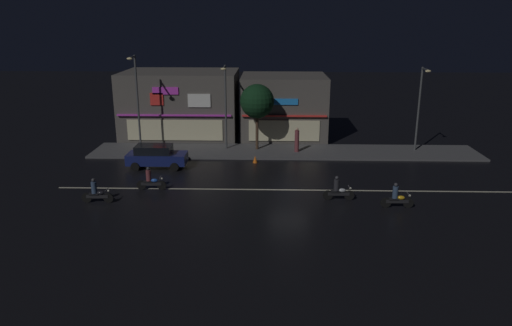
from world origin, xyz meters
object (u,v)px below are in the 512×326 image
object	(u,v)px
pedestrian_on_sidewalk	(297,141)
traffic_cone	(255,159)
streetlamp_east	(420,102)
motorcycle_opposite_lane	(96,193)
motorcycle_following	(338,190)
streetlamp_mid	(225,100)
streetlamp_west	(137,96)
parked_car_near_kerb	(156,156)
motorcycle_lead	(397,197)
motorcycle_trailing_far	(150,180)

from	to	relation	value
pedestrian_on_sidewalk	traffic_cone	world-z (taller)	pedestrian_on_sidewalk
streetlamp_east	motorcycle_opposite_lane	xyz separation A→B (m)	(-22.18, -11.83, -3.50)
motorcycle_following	traffic_cone	world-z (taller)	motorcycle_following
streetlamp_mid	motorcycle_following	xyz separation A→B (m)	(7.72, -11.12, -3.56)
streetlamp_east	traffic_cone	xyz separation A→B (m)	(-13.01, -3.28, -3.86)
streetlamp_west	traffic_cone	xyz separation A→B (m)	(9.50, -2.81, -4.34)
motorcycle_following	streetlamp_west	bearing A→B (deg)	-33.63
pedestrian_on_sidewalk	parked_car_near_kerb	xyz separation A→B (m)	(-10.49, -4.15, -0.19)
motorcycle_following	motorcycle_opposite_lane	xyz separation A→B (m)	(-14.39, -0.85, 0.00)
pedestrian_on_sidewalk	traffic_cone	bearing A→B (deg)	178.69
streetlamp_east	motorcycle_lead	world-z (taller)	streetlamp_east
streetlamp_east	motorcycle_opposite_lane	distance (m)	25.38
pedestrian_on_sidewalk	motorcycle_trailing_far	xyz separation A→B (m)	(-9.78, -8.96, -0.43)
motorcycle_trailing_far	pedestrian_on_sidewalk	bearing A→B (deg)	-129.69
traffic_cone	pedestrian_on_sidewalk	bearing A→B (deg)	40.10
motorcycle_following	motorcycle_opposite_lane	size ratio (longest dim) A/B	1.00
pedestrian_on_sidewalk	motorcycle_following	bearing A→B (deg)	-120.95
streetlamp_east	motorcycle_lead	distance (m)	13.42
motorcycle_trailing_far	traffic_cone	bearing A→B (deg)	-128.55
pedestrian_on_sidewalk	streetlamp_west	bearing A→B (deg)	138.39
motorcycle_opposite_lane	motorcycle_following	bearing A→B (deg)	-169.54
streetlamp_west	parked_car_near_kerb	size ratio (longest dim) A/B	1.78
streetlamp_east	motorcycle_trailing_far	world-z (taller)	streetlamp_east
motorcycle_trailing_far	streetlamp_west	bearing A→B (deg)	-63.75
pedestrian_on_sidewalk	motorcycle_following	world-z (taller)	pedestrian_on_sidewalk
streetlamp_east	motorcycle_opposite_lane	size ratio (longest dim) A/B	3.54
motorcycle_lead	motorcycle_trailing_far	distance (m)	15.17
motorcycle_lead	motorcycle_following	xyz separation A→B (m)	(-3.22, 1.15, 0.00)
parked_car_near_kerb	streetlamp_west	bearing A→B (deg)	118.78
streetlamp_mid	motorcycle_opposite_lane	distance (m)	14.16
streetlamp_mid	pedestrian_on_sidewalk	world-z (taller)	streetlamp_mid
motorcycle_opposite_lane	motorcycle_lead	bearing A→B (deg)	-173.90
streetlamp_west	streetlamp_mid	bearing A→B (deg)	5.06
streetlamp_east	motorcycle_following	distance (m)	13.91
motorcycle_opposite_lane	streetlamp_mid	bearing A→B (deg)	-112.04
motorcycle_following	parked_car_near_kerb	bearing A→B (deg)	-25.07
streetlamp_west	motorcycle_opposite_lane	size ratio (longest dim) A/B	4.02
pedestrian_on_sidewalk	motorcycle_lead	size ratio (longest dim) A/B	1.04
motorcycle_following	motorcycle_trailing_far	bearing A→B (deg)	-5.40
motorcycle_following	traffic_cone	distance (m)	9.30
parked_car_near_kerb	motorcycle_lead	size ratio (longest dim) A/B	2.26
streetlamp_west	motorcycle_trailing_far	distance (m)	10.30
streetlamp_east	pedestrian_on_sidewalk	size ratio (longest dim) A/B	3.41
traffic_cone	motorcycle_following	bearing A→B (deg)	-55.83
streetlamp_east	motorcycle_following	xyz separation A→B (m)	(-7.79, -10.98, -3.50)
streetlamp_east	streetlamp_west	bearing A→B (deg)	-178.80
pedestrian_on_sidewalk	motorcycle_lead	world-z (taller)	pedestrian_on_sidewalk
streetlamp_east	motorcycle_lead	bearing A→B (deg)	-110.65
streetlamp_west	motorcycle_following	size ratio (longest dim) A/B	4.02
streetlamp_west	parked_car_near_kerb	world-z (taller)	streetlamp_west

